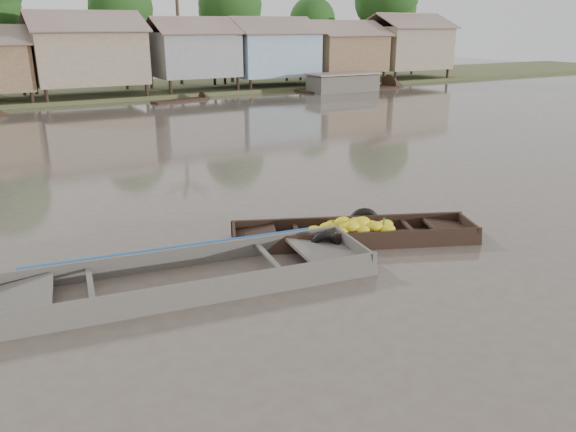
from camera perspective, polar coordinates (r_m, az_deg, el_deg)
ground at (r=10.67m, az=-0.74°, el=-6.10°), size 120.00×120.00×0.00m
riverbank at (r=41.09m, az=-19.72°, el=15.78°), size 120.00×12.47×10.22m
banana_boat at (r=12.41m, az=6.40°, el=-1.83°), size 5.44×3.27×0.77m
viewer_boat at (r=10.46m, az=-10.21°, el=-6.64°), size 7.16×2.79×0.56m
distant_boats at (r=37.76m, az=-3.72°, el=12.32°), size 43.64×3.30×1.38m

